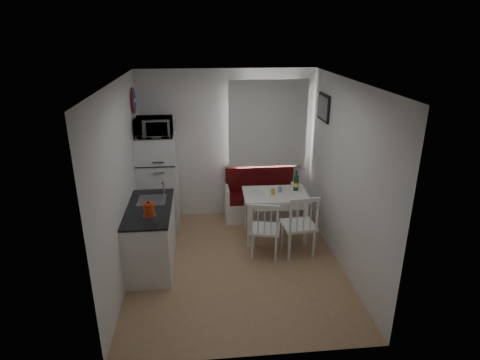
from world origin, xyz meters
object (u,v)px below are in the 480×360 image
Objects in this scene: fridge at (159,182)px; wine_bottle at (296,180)px; kitchen_counter at (151,235)px; chair_left at (266,224)px; chair_right at (301,220)px; bench at (260,202)px; dining_table at (275,198)px; microwave at (154,127)px; kettle at (149,210)px.

fridge is 2.29m from wine_bottle.
wine_bottle is (2.25, 0.73, 0.47)m from kitchen_counter.
chair_right is at bearing 11.92° from chair_left.
bench is 1.23× the size of dining_table.
bench is at bearing 101.75° from dining_table.
dining_table is (1.90, 0.63, 0.22)m from kitchen_counter.
kitchen_counter is 1.65m from chair_left.
dining_table is at bearing 82.28° from chair_left.
dining_table is 2.04× the size of chair_left.
fridge is (0.02, 1.24, 0.34)m from kitchen_counter.
wine_bottle is at bearing 18.07° from kitchen_counter.
chair_left is 0.32× the size of fridge.
chair_right is at bearing -74.69° from bench.
bench is 2.50× the size of chair_left.
microwave reaches higher than dining_table.
dining_table is at bearing -16.63° from microwave.
kitchen_counter is at bearing -90.90° from fridge.
dining_table is at bearing -79.67° from bench.
dining_table is at bearing 18.46° from kitchen_counter.
dining_table is (0.13, -0.72, 0.37)m from bench.
dining_table is 0.44m from wine_bottle.
dining_table is at bearing 104.41° from chair_right.
microwave is 2.42m from wine_bottle.
kitchen_counter is 2.48× the size of chair_right.
chair_right is at bearing -68.17° from dining_table.
chair_right is (0.50, -0.01, 0.05)m from chair_left.
chair_left is at bearing 173.01° from chair_right.
dining_table is 0.65× the size of fridge.
bench is 3.73× the size of wine_bottle.
chair_right is 2.71m from microwave.
wine_bottle is at bearing -52.19° from bench.
chair_left is at bearing 10.55° from kettle.
microwave is (0.02, 1.19, 1.29)m from kitchen_counter.
fridge is at bearing 90.00° from microwave.
wine_bottle is (2.20, 1.06, -0.08)m from kettle.
kettle is (-1.60, -0.30, 0.45)m from chair_left.
fridge is at bearing 163.41° from dining_table.
chair_right is at bearing -97.38° from wine_bottle.
wine_bottle reaches higher than chair_right.
bench is at bearing 99.33° from chair_right.
bench is at bearing 5.21° from microwave.
kitchen_counter is at bearing -160.11° from dining_table.
kettle is (-1.72, -1.68, 0.71)m from bench.
microwave is at bearing 155.98° from chair_left.
kettle reaches higher than bench.
chair_right is (0.25, -0.67, -0.06)m from dining_table.
chair_left is (1.65, -0.03, 0.11)m from kitchen_counter.
chair_right reaches higher than dining_table.
kitchen_counter is 2.33× the size of microwave.
kitchen_counter is 0.65m from kettle.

